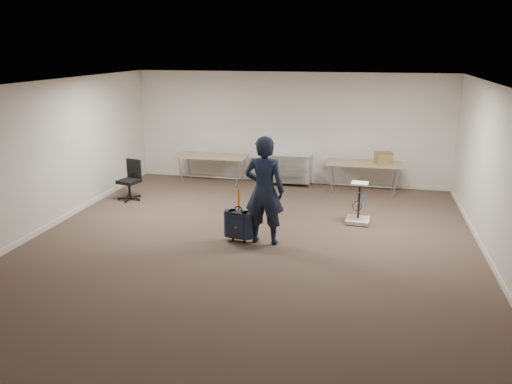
# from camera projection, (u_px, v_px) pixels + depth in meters

# --- Properties ---
(ground) EXTENTS (9.00, 9.00, 0.00)m
(ground) POSITION_uv_depth(u_px,v_px,m) (249.00, 247.00, 8.80)
(ground) COLOR #433128
(ground) RESTS_ON ground
(room_shell) EXTENTS (8.00, 9.00, 9.00)m
(room_shell) POSITION_uv_depth(u_px,v_px,m) (264.00, 219.00, 10.08)
(room_shell) COLOR beige
(room_shell) RESTS_ON ground
(folding_table_left) EXTENTS (1.80, 0.75, 0.73)m
(folding_table_left) POSITION_uv_depth(u_px,v_px,m) (212.00, 157.00, 12.71)
(folding_table_left) COLOR #94805B
(folding_table_left) RESTS_ON ground
(folding_table_right) EXTENTS (1.80, 0.75, 0.73)m
(folding_table_right) POSITION_uv_depth(u_px,v_px,m) (364.00, 165.00, 11.91)
(folding_table_right) COLOR #94805B
(folding_table_right) RESTS_ON ground
(wire_shelf) EXTENTS (1.22, 0.47, 0.80)m
(wire_shelf) POSITION_uv_depth(u_px,v_px,m) (287.00, 168.00, 12.61)
(wire_shelf) COLOR silver
(wire_shelf) RESTS_ON ground
(person) EXTENTS (0.72, 0.49, 1.95)m
(person) POSITION_uv_depth(u_px,v_px,m) (264.00, 191.00, 8.72)
(person) COLOR black
(person) RESTS_ON ground
(suitcase) EXTENTS (0.38, 0.26, 0.97)m
(suitcase) POSITION_uv_depth(u_px,v_px,m) (239.00, 224.00, 8.94)
(suitcase) COLOR black
(suitcase) RESTS_ON ground
(office_chair) EXTENTS (0.55, 0.55, 0.91)m
(office_chair) POSITION_uv_depth(u_px,v_px,m) (130.00, 188.00, 11.47)
(office_chair) COLOR black
(office_chair) RESTS_ON ground
(equipment_cart) EXTENTS (0.48, 0.48, 0.84)m
(equipment_cart) POSITION_uv_depth(u_px,v_px,m) (358.00, 212.00, 9.93)
(equipment_cart) COLOR beige
(equipment_cart) RESTS_ON ground
(cardboard_box) EXTENTS (0.44, 0.39, 0.28)m
(cardboard_box) POSITION_uv_depth(u_px,v_px,m) (384.00, 158.00, 11.77)
(cardboard_box) COLOR olive
(cardboard_box) RESTS_ON folding_table_right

